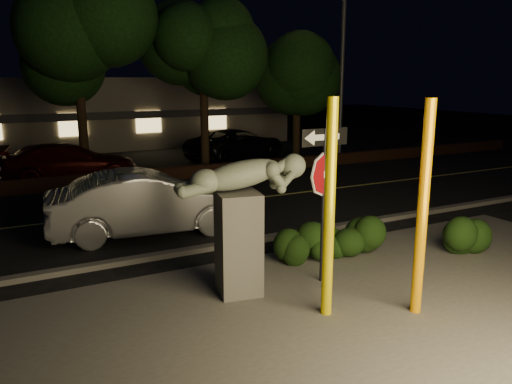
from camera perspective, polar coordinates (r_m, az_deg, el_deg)
ground at (r=18.75m, az=-9.70°, el=0.54°), size 90.00×90.00×0.00m
patio at (r=9.37m, az=12.01°, el=-12.22°), size 14.00×6.00×0.02m
road at (r=15.99m, az=-6.38°, el=-1.47°), size 80.00×8.00×0.01m
lane_marking at (r=15.98m, az=-6.38°, el=-1.43°), size 80.00×0.12×0.00m
curb at (r=12.38m, az=0.52°, el=-5.41°), size 80.00×0.25×0.12m
brick_wall at (r=19.92m, az=-10.88°, el=1.94°), size 40.00×0.35×0.50m
parking_lot at (r=25.40m, az=-14.58°, el=3.53°), size 40.00×12.00×0.01m
building at (r=32.99m, az=-17.97°, el=8.86°), size 22.00×10.20×4.00m
tree_far_b at (r=21.01m, az=-20.04°, el=17.89°), size 5.20×5.20×8.41m
tree_far_c at (r=21.88m, az=-6.12°, el=17.29°), size 4.80×4.80×7.84m
tree_far_d at (r=24.57m, az=4.82°, el=16.25°), size 4.40×4.40×7.42m
yellow_pole_left at (r=8.22m, az=8.38°, el=-2.12°), size 0.18×0.18×3.67m
yellow_pole_right at (r=8.65m, az=18.51°, el=-1.98°), size 0.18×0.18×3.64m
signpost at (r=9.52m, az=7.77°, el=1.97°), size 1.03×0.08×3.04m
sculpture at (r=9.05m, az=-1.77°, el=-2.12°), size 2.43×1.05×2.60m
hedge_center at (r=10.87m, az=5.77°, el=-6.00°), size 1.74×0.93×0.87m
hedge_right at (r=11.56m, az=10.33°, el=-4.65°), size 1.67×1.13×1.01m
hedge_far_right at (r=12.21m, az=23.07°, el=-4.47°), size 1.72×1.39×1.04m
streetlight at (r=24.11m, az=9.46°, el=17.25°), size 1.47×0.52×9.85m
silver_sedan at (r=13.07m, az=-12.17°, el=-1.23°), size 5.13×2.21×1.64m
parked_car_red at (r=22.69m, az=-22.42°, el=3.57°), size 4.13×2.39×1.32m
parked_car_darkred at (r=20.93m, az=-20.44°, el=3.22°), size 5.26×2.65×1.46m
parked_car_dark at (r=24.99m, az=-2.22°, el=5.50°), size 5.90×4.11×1.50m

